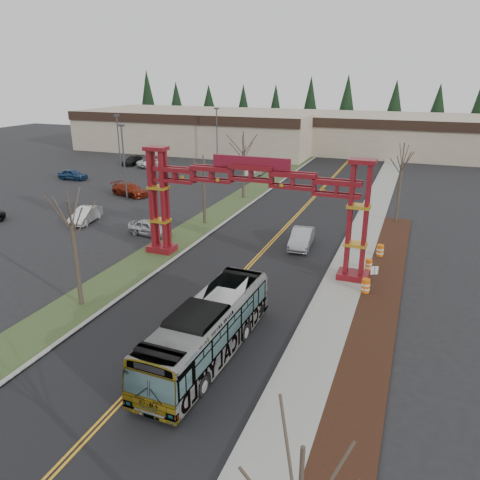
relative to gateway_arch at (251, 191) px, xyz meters
The scene contains 33 objects.
ground 18.97m from the gateway_arch, 90.00° to the right, with size 200.00×200.00×0.00m, color black.
road 9.20m from the gateway_arch, 90.00° to the left, with size 12.00×110.00×0.02m, color black.
lane_line_left 9.19m from the gateway_arch, 90.98° to the left, with size 0.12×100.00×0.01m, color orange.
lane_line_right 9.19m from the gateway_arch, 89.02° to the left, with size 0.12×100.00×0.01m, color orange.
curb_right 11.03m from the gateway_arch, 48.70° to the left, with size 0.30×110.00×0.15m, color #979893.
sidewalk_right 11.90m from the gateway_arch, 42.65° to the left, with size 2.60×110.00×0.14m, color gray.
landscape_strip 14.25m from the gateway_arch, 38.11° to the right, with size 2.60×50.00×0.12m, color black.
grass_median 12.18m from the gateway_arch, 138.81° to the left, with size 4.00×110.00×0.08m, color #374A25.
curb_left 11.03m from the gateway_arch, 131.30° to the left, with size 0.30×110.00×0.15m, color #979893.
gateway_arch is the anchor object (origin of this frame).
retail_building_west 61.78m from the gateway_arch, 119.07° to the left, with size 46.00×22.30×7.50m.
retail_building_east 62.80m from the gateway_arch, 80.83° to the left, with size 38.00×20.30×7.00m.
conifer_treeline 74.00m from the gateway_arch, 89.81° to the left, with size 116.10×5.60×13.00m.
transit_bus 13.68m from the gateway_arch, 80.15° to the right, with size 2.68×11.44×3.19m, color #9B9EA2.
silver_sedan 8.04m from the gateway_arch, 63.17° to the left, with size 1.69×4.86×1.60m, color #A5A8AD.
parked_car_near_a 12.84m from the gateway_arch, 163.27° to the left, with size 1.75×4.34×1.48m, color #B4B7BC.
parked_car_near_b 20.69m from the gateway_arch, 166.75° to the left, with size 1.63×4.66×1.54m, color white.
parked_car_mid_a 27.14m from the gateway_arch, 144.03° to the left, with size 2.13×5.24×1.52m, color maroon.
parked_car_mid_b 40.54m from the gateway_arch, 149.06° to the left, with size 1.74×4.31×1.47m, color navy.
parked_car_far_a 33.89m from the gateway_arch, 109.18° to the left, with size 1.59×4.55×1.50m, color #A8ABB0.
parked_car_far_b 44.50m from the gateway_arch, 130.99° to the left, with size 2.38×5.17×1.44m, color white.
parked_car_far_c 47.54m from the gateway_arch, 134.46° to the left, with size 1.93×4.74×1.38m, color black.
bare_tree_median_near 13.15m from the gateway_arch, 127.51° to the right, with size 3.01×3.01×7.62m.
bare_tree_median_mid 11.74m from the gateway_arch, 133.16° to the left, with size 3.04×3.04×6.95m.
bare_tree_median_far 21.17m from the gateway_arch, 112.21° to the left, with size 3.48×3.48×7.96m.
bare_tree_right_far 18.83m from the gateway_arch, 57.93° to the left, with size 3.10×3.10×8.04m.
light_pole_near 25.20m from the gateway_arch, 146.18° to the left, with size 0.77×0.38×8.85m.
light_pole_mid 41.61m from the gateway_arch, 138.42° to the left, with size 0.75×0.37×8.61m.
light_pole_far 45.98m from the gateway_arch, 116.96° to the left, with size 0.78×0.39×9.02m.
street_sign 10.81m from the gateway_arch, 12.39° to the right, with size 0.46×0.23×2.16m.
barrel_south 10.83m from the gateway_arch, 12.35° to the right, with size 0.59×0.59×1.09m.
barrel_mid 10.65m from the gateway_arch, 13.27° to the left, with size 0.52×0.52×0.97m.
barrel_north 12.16m from the gateway_arch, 29.89° to the left, with size 0.58×0.58×1.07m.
Camera 1 is at (11.57, -14.31, 14.32)m, focal length 35.00 mm.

